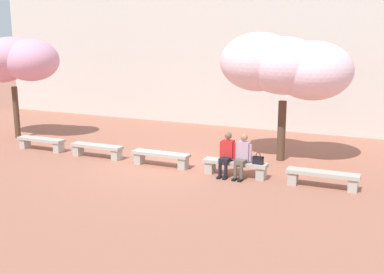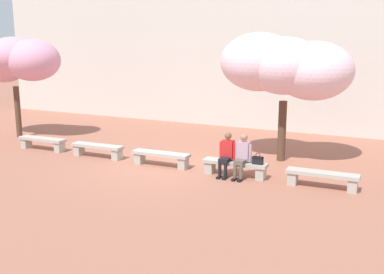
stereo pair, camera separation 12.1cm
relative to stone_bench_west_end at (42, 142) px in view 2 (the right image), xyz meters
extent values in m
plane|color=#9E604C|center=(5.01, 0.00, -0.31)|extent=(100.00, 100.00, 0.00)
cube|color=beige|center=(5.01, 9.40, 3.21)|extent=(28.00, 4.00, 7.03)
cube|color=#ADA89E|center=(0.00, 0.00, 0.09)|extent=(1.93, 0.48, 0.10)
cube|color=#ADA89E|center=(-0.79, -0.02, -0.13)|extent=(0.25, 0.35, 0.35)
cube|color=#ADA89E|center=(0.79, 0.02, -0.13)|extent=(0.25, 0.35, 0.35)
cube|color=#ADA89E|center=(2.50, 0.00, 0.09)|extent=(1.93, 0.48, 0.10)
cube|color=#ADA89E|center=(1.72, -0.02, -0.13)|extent=(0.25, 0.35, 0.35)
cube|color=#ADA89E|center=(3.29, 0.02, -0.13)|extent=(0.25, 0.35, 0.35)
cube|color=#ADA89E|center=(5.01, 0.00, 0.09)|extent=(1.93, 0.48, 0.10)
cube|color=#ADA89E|center=(4.22, -0.02, -0.13)|extent=(0.25, 0.35, 0.35)
cube|color=#ADA89E|center=(5.80, 0.02, -0.13)|extent=(0.25, 0.35, 0.35)
cube|color=#ADA89E|center=(7.51, 0.00, 0.09)|extent=(1.93, 0.48, 0.10)
cube|color=#ADA89E|center=(6.73, -0.02, -0.13)|extent=(0.25, 0.35, 0.35)
cube|color=#ADA89E|center=(8.30, 0.02, -0.13)|extent=(0.25, 0.35, 0.35)
cube|color=#ADA89E|center=(10.02, 0.00, 0.09)|extent=(1.93, 0.48, 0.10)
cube|color=#ADA89E|center=(9.23, -0.02, -0.13)|extent=(0.25, 0.35, 0.35)
cube|color=#ADA89E|center=(10.80, 0.02, -0.13)|extent=(0.25, 0.35, 0.35)
cube|color=black|center=(7.18, -0.42, -0.28)|extent=(0.10, 0.22, 0.06)
cylinder|color=black|center=(7.18, -0.36, -0.07)|extent=(0.10, 0.10, 0.42)
cube|color=black|center=(7.36, -0.42, -0.28)|extent=(0.10, 0.22, 0.06)
cylinder|color=black|center=(7.36, -0.36, -0.07)|extent=(0.10, 0.10, 0.42)
cube|color=black|center=(7.27, -0.18, 0.20)|extent=(0.29, 0.40, 0.12)
cube|color=red|center=(7.27, 0.04, 0.47)|extent=(0.34, 0.23, 0.54)
sphere|color=brown|center=(7.27, 0.04, 0.88)|extent=(0.21, 0.21, 0.21)
cylinder|color=red|center=(7.06, 0.02, 0.43)|extent=(0.09, 0.09, 0.50)
cylinder|color=red|center=(7.48, 0.02, 0.43)|extent=(0.09, 0.09, 0.50)
cube|color=black|center=(7.65, -0.42, -0.28)|extent=(0.11, 0.22, 0.06)
cylinder|color=brown|center=(7.65, -0.36, -0.07)|extent=(0.10, 0.10, 0.42)
cube|color=black|center=(7.83, -0.42, -0.28)|extent=(0.11, 0.22, 0.06)
cylinder|color=brown|center=(7.83, -0.36, -0.07)|extent=(0.10, 0.10, 0.42)
cube|color=brown|center=(7.75, -0.18, 0.20)|extent=(0.29, 0.41, 0.12)
cube|color=#B293A8|center=(7.76, 0.04, 0.47)|extent=(0.35, 0.23, 0.54)
sphere|color=#A37556|center=(7.76, 0.04, 0.88)|extent=(0.21, 0.21, 0.21)
cylinder|color=#B293A8|center=(7.55, 0.03, 0.43)|extent=(0.09, 0.09, 0.50)
cylinder|color=#B293A8|center=(7.97, 0.01, 0.43)|extent=(0.09, 0.09, 0.50)
cube|color=black|center=(8.21, -0.02, 0.25)|extent=(0.30, 0.14, 0.22)
cube|color=black|center=(8.21, -0.02, 0.34)|extent=(0.30, 0.15, 0.04)
torus|color=black|center=(8.21, -0.02, 0.41)|extent=(0.14, 0.02, 0.14)
cylinder|color=#513828|center=(8.24, 2.38, 0.69)|extent=(0.27, 0.27, 1.99)
ellipsoid|color=#F4CCDB|center=(8.24, 2.38, 2.82)|extent=(2.45, 2.48, 1.84)
ellipsoid|color=#F4CCDB|center=(7.37, 2.46, 2.92)|extent=(2.57, 2.62, 1.93)
ellipsoid|color=#F4CCDB|center=(9.11, 2.68, 2.67)|extent=(2.50, 2.71, 1.88)
cylinder|color=#513828|center=(-2.48, 1.23, 0.75)|extent=(0.23, 0.23, 2.11)
ellipsoid|color=pink|center=(-2.48, 1.23, 3.01)|extent=(2.06, 2.24, 1.55)
ellipsoid|color=pink|center=(-3.26, 1.37, 2.78)|extent=(2.25, 1.92, 1.69)
ellipsoid|color=pink|center=(-1.70, 1.47, 2.87)|extent=(2.21, 2.17, 1.66)
camera|label=1|loc=(11.90, -11.99, 3.53)|focal=42.00mm
camera|label=2|loc=(12.00, -11.94, 3.53)|focal=42.00mm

